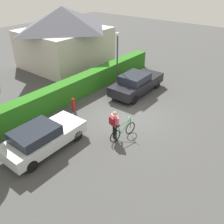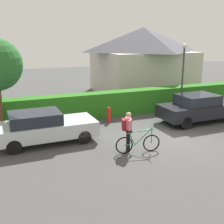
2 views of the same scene
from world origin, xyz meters
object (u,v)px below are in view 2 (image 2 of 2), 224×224
object	(u,v)px
parked_car_near	(44,127)
person_rider	(127,128)
parked_car_far	(201,108)
bicycle	(138,143)
street_lamp	(183,69)
fire_hydrant	(109,114)

from	to	relation	value
parked_car_near	person_rider	xyz separation A→B (m)	(2.82, -2.07, 0.23)
parked_car_near	parked_car_far	distance (m)	7.97
bicycle	street_lamp	size ratio (longest dim) A/B	0.44
person_rider	street_lamp	bearing A→B (deg)	36.19
parked_car_near	parked_car_far	world-z (taller)	parked_car_far
bicycle	person_rider	size ratio (longest dim) A/B	1.13
parked_car_far	fire_hydrant	world-z (taller)	parked_car_far
parked_car_far	bicycle	distance (m)	5.43
person_rider	street_lamp	distance (m)	6.59
parked_car_near	bicycle	distance (m)	3.95
street_lamp	fire_hydrant	bearing A→B (deg)	-179.36
parked_car_far	fire_hydrant	bearing A→B (deg)	159.61
street_lamp	fire_hydrant	world-z (taller)	street_lamp
parked_car_near	street_lamp	bearing A→B (deg)	12.03
parked_car_near	street_lamp	world-z (taller)	street_lamp
parked_car_near	fire_hydrant	xyz separation A→B (m)	(3.53, 1.65, -0.28)
parked_car_near	fire_hydrant	world-z (taller)	parked_car_near
fire_hydrant	bicycle	bearing A→B (deg)	-95.89
street_lamp	fire_hydrant	size ratio (longest dim) A/B	4.85
person_rider	street_lamp	xyz separation A→B (m)	(5.15, 3.77, 1.64)
parked_car_near	street_lamp	xyz separation A→B (m)	(7.98, 1.70, 1.87)
bicycle	person_rider	xyz separation A→B (m)	(-0.29, 0.34, 0.54)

